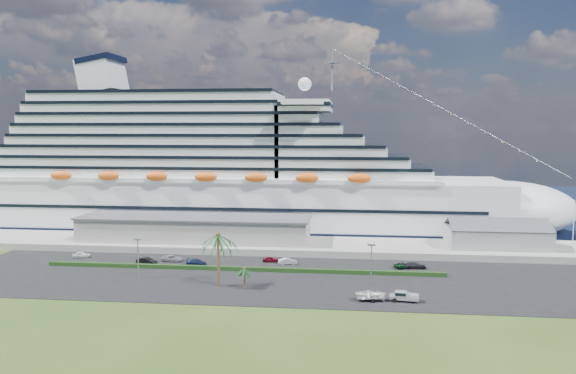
# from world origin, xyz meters

# --- Properties ---
(ground) EXTENTS (420.00, 420.00, 0.00)m
(ground) POSITION_xyz_m (0.00, 0.00, 0.00)
(ground) COLOR #2D4717
(ground) RESTS_ON ground
(asphalt_lot) EXTENTS (140.00, 38.00, 0.12)m
(asphalt_lot) POSITION_xyz_m (0.00, 11.00, 0.06)
(asphalt_lot) COLOR black
(asphalt_lot) RESTS_ON ground
(wharf) EXTENTS (240.00, 20.00, 1.80)m
(wharf) POSITION_xyz_m (0.00, 40.00, 0.90)
(wharf) COLOR gray
(wharf) RESTS_ON ground
(water) EXTENTS (420.00, 160.00, 0.02)m
(water) POSITION_xyz_m (0.00, 130.00, 0.01)
(water) COLOR black
(water) RESTS_ON ground
(cruise_ship) EXTENTS (191.00, 38.00, 54.00)m
(cruise_ship) POSITION_xyz_m (-21.53, 64.00, 16.69)
(cruise_ship) COLOR silver
(cruise_ship) RESTS_ON ground
(terminal_building) EXTENTS (61.00, 15.00, 6.30)m
(terminal_building) POSITION_xyz_m (-25.00, 40.00, 5.01)
(terminal_building) COLOR gray
(terminal_building) RESTS_ON wharf
(port_shed) EXTENTS (24.00, 12.31, 7.37)m
(port_shed) POSITION_xyz_m (52.00, 40.00, 4.40)
(port_shed) COLOR gray
(port_shed) RESTS_ON wharf
(flagpole) EXTENTS (1.08, 0.16, 12.00)m
(flagpole) POSITION_xyz_m (70.04, 40.00, 8.27)
(flagpole) COLOR silver
(flagpole) RESTS_ON wharf
(hedge) EXTENTS (88.00, 1.10, 0.90)m
(hedge) POSITION_xyz_m (-8.00, 16.00, 0.57)
(hedge) COLOR black
(hedge) RESTS_ON asphalt_lot
(lamp_post_left) EXTENTS (1.60, 0.35, 8.27)m
(lamp_post_left) POSITION_xyz_m (-28.00, 8.00, 5.34)
(lamp_post_left) COLOR gray
(lamp_post_left) RESTS_ON asphalt_lot
(lamp_post_right) EXTENTS (1.60, 0.35, 8.27)m
(lamp_post_right) POSITION_xyz_m (20.00, 8.00, 5.34)
(lamp_post_right) COLOR gray
(lamp_post_right) RESTS_ON asphalt_lot
(palm_tall) EXTENTS (8.82, 8.82, 11.13)m
(palm_tall) POSITION_xyz_m (-10.00, 4.00, 9.20)
(palm_tall) COLOR #47301E
(palm_tall) RESTS_ON ground
(palm_short) EXTENTS (3.53, 3.53, 4.56)m
(palm_short) POSITION_xyz_m (-4.50, 2.50, 3.67)
(palm_short) COLOR #47301E
(palm_short) RESTS_ON ground
(parked_car_0) EXTENTS (4.44, 2.92, 1.40)m
(parked_car_0) POSITION_xyz_m (-48.53, 24.04, 0.82)
(parked_car_0) COLOR white
(parked_car_0) RESTS_ON asphalt_lot
(parked_car_1) EXTENTS (5.07, 2.84, 1.58)m
(parked_car_1) POSITION_xyz_m (-30.48, 19.28, 0.91)
(parked_car_1) COLOR black
(parked_car_1) RESTS_ON asphalt_lot
(parked_car_2) EXTENTS (5.24, 2.58, 1.43)m
(parked_car_2) POSITION_xyz_m (-25.67, 22.78, 0.84)
(parked_car_2) COLOR #999EA2
(parked_car_2) RESTS_ON asphalt_lot
(parked_car_3) EXTENTS (5.20, 3.04, 1.42)m
(parked_car_3) POSITION_xyz_m (-18.91, 19.75, 0.83)
(parked_car_3) COLOR #121F40
(parked_car_3) RESTS_ON asphalt_lot
(parked_car_4) EXTENTS (3.94, 2.01, 1.29)m
(parked_car_4) POSITION_xyz_m (-2.56, 24.69, 0.76)
(parked_car_4) COLOR maroon
(parked_car_4) RESTS_ON asphalt_lot
(parked_car_5) EXTENTS (4.49, 2.47, 1.40)m
(parked_car_5) POSITION_xyz_m (1.63, 22.94, 0.82)
(parked_car_5) COLOR silver
(parked_car_5) RESTS_ON asphalt_lot
(parked_car_6) EXTENTS (4.98, 3.49, 1.26)m
(parked_car_6) POSITION_xyz_m (27.81, 22.16, 0.75)
(parked_car_6) COLOR black
(parked_car_6) RESTS_ON asphalt_lot
(parked_car_7) EXTENTS (5.26, 2.68, 1.46)m
(parked_car_7) POSITION_xyz_m (30.08, 22.26, 0.85)
(parked_car_7) COLOR black
(parked_car_7) RESTS_ON asphalt_lot
(pickup_truck) EXTENTS (5.40, 2.53, 1.83)m
(pickup_truck) POSITION_xyz_m (25.52, -2.06, 1.13)
(pickup_truck) COLOR black
(pickup_truck) RESTS_ON asphalt_lot
(boat_trailer) EXTENTS (6.65, 4.85, 1.85)m
(boat_trailer) POSITION_xyz_m (19.59, -2.47, 1.34)
(boat_trailer) COLOR gray
(boat_trailer) RESTS_ON asphalt_lot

